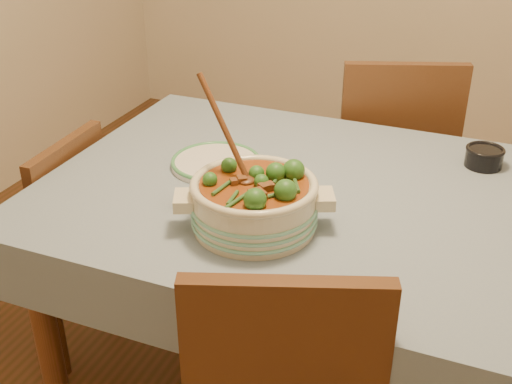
{
  "coord_description": "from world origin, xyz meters",
  "views": [
    {
      "loc": [
        0.35,
        -1.51,
        1.6
      ],
      "look_at": [
        -0.16,
        -0.25,
        0.86
      ],
      "focal_mm": 45.0,
      "sensor_mm": 36.0,
      "label": 1
    }
  ],
  "objects_px": {
    "dining_table": "(342,225)",
    "white_plate": "(216,162)",
    "chair_far": "(392,156)",
    "stew_casserole": "(254,199)",
    "condiment_bowl": "(484,156)",
    "chair_left": "(53,232)"
  },
  "relations": [
    {
      "from": "dining_table",
      "to": "white_plate",
      "type": "xyz_separation_m",
      "value": [
        -0.41,
        0.04,
        0.1
      ]
    },
    {
      "from": "chair_far",
      "to": "stew_casserole",
      "type": "bearing_deg",
      "value": 61.44
    },
    {
      "from": "condiment_bowl",
      "to": "chair_left",
      "type": "distance_m",
      "value": 1.41
    },
    {
      "from": "white_plate",
      "to": "chair_far",
      "type": "xyz_separation_m",
      "value": [
        0.4,
        0.75,
        -0.24
      ]
    },
    {
      "from": "stew_casserole",
      "to": "chair_far",
      "type": "bearing_deg",
      "value": 81.28
    },
    {
      "from": "white_plate",
      "to": "chair_left",
      "type": "distance_m",
      "value": 0.66
    },
    {
      "from": "condiment_bowl",
      "to": "chair_left",
      "type": "height_order",
      "value": "condiment_bowl"
    },
    {
      "from": "condiment_bowl",
      "to": "chair_far",
      "type": "height_order",
      "value": "chair_far"
    },
    {
      "from": "white_plate",
      "to": "chair_far",
      "type": "bearing_deg",
      "value": 62.31
    },
    {
      "from": "dining_table",
      "to": "stew_casserole",
      "type": "distance_m",
      "value": 0.34
    },
    {
      "from": "dining_table",
      "to": "chair_far",
      "type": "xyz_separation_m",
      "value": [
        -0.01,
        0.79,
        -0.13
      ]
    },
    {
      "from": "stew_casserole",
      "to": "chair_far",
      "type": "xyz_separation_m",
      "value": [
        0.16,
        1.03,
        -0.3
      ]
    },
    {
      "from": "chair_far",
      "to": "chair_left",
      "type": "bearing_deg",
      "value": 22.22
    },
    {
      "from": "dining_table",
      "to": "condiment_bowl",
      "type": "bearing_deg",
      "value": 45.74
    },
    {
      "from": "stew_casserole",
      "to": "condiment_bowl",
      "type": "bearing_deg",
      "value": 49.06
    },
    {
      "from": "chair_left",
      "to": "stew_casserole",
      "type": "bearing_deg",
      "value": 75.61
    },
    {
      "from": "white_plate",
      "to": "condiment_bowl",
      "type": "xyz_separation_m",
      "value": [
        0.74,
        0.3,
        0.02
      ]
    },
    {
      "from": "dining_table",
      "to": "stew_casserole",
      "type": "bearing_deg",
      "value": -125.53
    },
    {
      "from": "white_plate",
      "to": "condiment_bowl",
      "type": "distance_m",
      "value": 0.8
    },
    {
      "from": "dining_table",
      "to": "white_plate",
      "type": "height_order",
      "value": "white_plate"
    },
    {
      "from": "dining_table",
      "to": "chair_left",
      "type": "distance_m",
      "value": 1.0
    },
    {
      "from": "white_plate",
      "to": "chair_far",
      "type": "relative_size",
      "value": 0.3
    }
  ]
}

